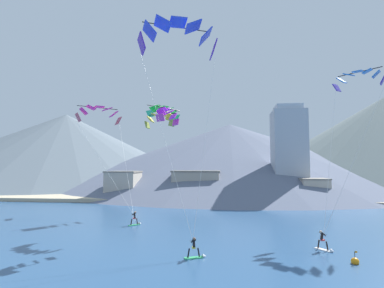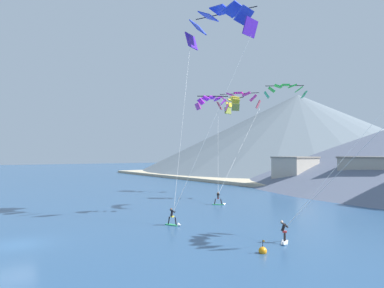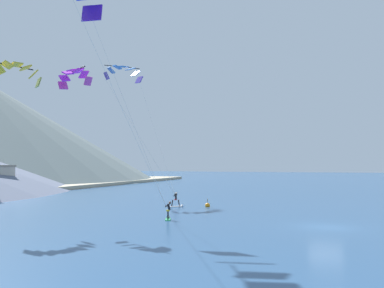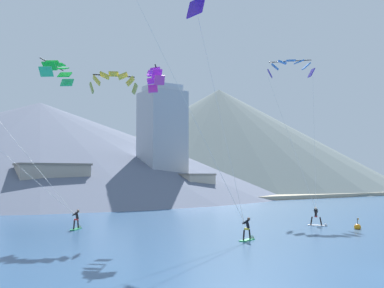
{
  "view_description": "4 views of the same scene",
  "coord_description": "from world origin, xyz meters",
  "px_view_note": "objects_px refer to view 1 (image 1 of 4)",
  "views": [
    {
      "loc": [
        2.43,
        -10.13,
        6.98
      ],
      "look_at": [
        -0.9,
        19.53,
        9.22
      ],
      "focal_mm": 28.0,
      "sensor_mm": 36.0,
      "label": 1
    },
    {
      "loc": [
        29.73,
        -4.83,
        6.68
      ],
      "look_at": [
        3.02,
        13.24,
        7.46
      ],
      "focal_mm": 35.0,
      "sensor_mm": 36.0,
      "label": 2
    },
    {
      "loc": [
        -34.73,
        -1.17,
        4.96
      ],
      "look_at": [
        1.79,
        11.54,
        6.67
      ],
      "focal_mm": 40.0,
      "sensor_mm": 36.0,
      "label": 3
    },
    {
      "loc": [
        -18.78,
        -10.41,
        4.6
      ],
      "look_at": [
        -1.34,
        18.28,
        6.94
      ],
      "focal_mm": 40.0,
      "sensor_mm": 36.0,
      "label": 4
    }
  ],
  "objects_px": {
    "parafoil_kite_distant_mid_solo": "(163,111)",
    "race_marker_buoy": "(355,262)",
    "kitesurfer_near_lead": "(325,245)",
    "parafoil_kite_near_trail": "(178,34)",
    "kitesurfer_near_trail": "(197,252)",
    "parafoil_kite_mid_center": "(99,113)",
    "parafoil_kite_near_lead": "(358,78)",
    "parafoil_kite_distant_low_drift": "(160,118)",
    "parafoil_kite_distant_high_outer": "(167,114)",
    "kitesurfer_mid_center": "(136,221)"
  },
  "relations": [
    {
      "from": "parafoil_kite_mid_center",
      "to": "parafoil_kite_distant_low_drift",
      "type": "distance_m",
      "value": 18.47
    },
    {
      "from": "parafoil_kite_near_lead",
      "to": "kitesurfer_near_trail",
      "type": "bearing_deg",
      "value": -141.96
    },
    {
      "from": "parafoil_kite_mid_center",
      "to": "parafoil_kite_distant_mid_solo",
      "type": "relative_size",
      "value": 2.8
    },
    {
      "from": "kitesurfer_mid_center",
      "to": "parafoil_kite_near_lead",
      "type": "height_order",
      "value": "parafoil_kite_near_lead"
    },
    {
      "from": "kitesurfer_mid_center",
      "to": "parafoil_kite_distant_mid_solo",
      "type": "relative_size",
      "value": 0.31
    },
    {
      "from": "parafoil_kite_distant_high_outer",
      "to": "parafoil_kite_distant_low_drift",
      "type": "relative_size",
      "value": 0.94
    },
    {
      "from": "parafoil_kite_mid_center",
      "to": "parafoil_kite_distant_high_outer",
      "type": "bearing_deg",
      "value": -48.64
    },
    {
      "from": "kitesurfer_near_lead",
      "to": "kitesurfer_mid_center",
      "type": "height_order",
      "value": "same"
    },
    {
      "from": "parafoil_kite_mid_center",
      "to": "kitesurfer_mid_center",
      "type": "bearing_deg",
      "value": -49.92
    },
    {
      "from": "kitesurfer_mid_center",
      "to": "parafoil_kite_mid_center",
      "type": "relative_size",
      "value": 0.11
    },
    {
      "from": "race_marker_buoy",
      "to": "kitesurfer_near_trail",
      "type": "bearing_deg",
      "value": 179.65
    },
    {
      "from": "kitesurfer_near_trail",
      "to": "parafoil_kite_near_trail",
      "type": "height_order",
      "value": "parafoil_kite_near_trail"
    },
    {
      "from": "kitesurfer_near_trail",
      "to": "parafoil_kite_distant_low_drift",
      "type": "xyz_separation_m",
      "value": [
        -5.54,
        11.8,
        12.37
      ]
    },
    {
      "from": "kitesurfer_near_lead",
      "to": "parafoil_kite_distant_high_outer",
      "type": "relative_size",
      "value": 0.45
    },
    {
      "from": "kitesurfer_near_trail",
      "to": "kitesurfer_mid_center",
      "type": "relative_size",
      "value": 1.02
    },
    {
      "from": "parafoil_kite_near_trail",
      "to": "race_marker_buoy",
      "type": "height_order",
      "value": "parafoil_kite_near_trail"
    },
    {
      "from": "kitesurfer_near_lead",
      "to": "kitesurfer_mid_center",
      "type": "bearing_deg",
      "value": 154.81
    },
    {
      "from": "kitesurfer_near_trail",
      "to": "parafoil_kite_distant_high_outer",
      "type": "height_order",
      "value": "parafoil_kite_distant_high_outer"
    },
    {
      "from": "kitesurfer_near_lead",
      "to": "parafoil_kite_near_trail",
      "type": "distance_m",
      "value": 24.93
    },
    {
      "from": "kitesurfer_near_lead",
      "to": "parafoil_kite_distant_mid_solo",
      "type": "xyz_separation_m",
      "value": [
        -18.04,
        20.34,
        15.43
      ]
    },
    {
      "from": "parafoil_kite_distant_low_drift",
      "to": "parafoil_kite_near_lead",
      "type": "bearing_deg",
      "value": 6.13
    },
    {
      "from": "parafoil_kite_near_trail",
      "to": "race_marker_buoy",
      "type": "distance_m",
      "value": 26.52
    },
    {
      "from": "kitesurfer_near_trail",
      "to": "parafoil_kite_mid_center",
      "type": "xyz_separation_m",
      "value": [
        -18.77,
        24.29,
        15.49
      ]
    },
    {
      "from": "kitesurfer_near_lead",
      "to": "parafoil_kite_near_trail",
      "type": "xyz_separation_m",
      "value": [
        -13.12,
        4.41,
        20.73
      ]
    },
    {
      "from": "parafoil_kite_near_trail",
      "to": "parafoil_kite_distant_high_outer",
      "type": "bearing_deg",
      "value": -163.44
    },
    {
      "from": "parafoil_kite_near_trail",
      "to": "parafoil_kite_distant_high_outer",
      "type": "xyz_separation_m",
      "value": [
        -1.07,
        -0.32,
        -8.77
      ]
    },
    {
      "from": "kitesurfer_near_trail",
      "to": "parafoil_kite_near_lead",
      "type": "bearing_deg",
      "value": 38.04
    },
    {
      "from": "parafoil_kite_distant_mid_solo",
      "to": "race_marker_buoy",
      "type": "bearing_deg",
      "value": -51.0
    },
    {
      "from": "kitesurfer_mid_center",
      "to": "parafoil_kite_mid_center",
      "type": "height_order",
      "value": "parafoil_kite_mid_center"
    },
    {
      "from": "kitesurfer_mid_center",
      "to": "race_marker_buoy",
      "type": "distance_m",
      "value": 23.31
    },
    {
      "from": "kitesurfer_near_trail",
      "to": "kitesurfer_mid_center",
      "type": "xyz_separation_m",
      "value": [
        -8.46,
        12.04,
        0.03
      ]
    },
    {
      "from": "kitesurfer_near_lead",
      "to": "kitesurfer_near_trail",
      "type": "height_order",
      "value": "kitesurfer_near_lead"
    },
    {
      "from": "parafoil_kite_near_trail",
      "to": "parafoil_kite_distant_mid_solo",
      "type": "distance_m",
      "value": 17.49
    },
    {
      "from": "parafoil_kite_near_lead",
      "to": "race_marker_buoy",
      "type": "bearing_deg",
      "value": -115.55
    },
    {
      "from": "parafoil_kite_near_lead",
      "to": "parafoil_kite_mid_center",
      "type": "relative_size",
      "value": 1.1
    },
    {
      "from": "parafoil_kite_mid_center",
      "to": "parafoil_kite_near_lead",
      "type": "bearing_deg",
      "value": -14.96
    },
    {
      "from": "kitesurfer_near_lead",
      "to": "parafoil_kite_mid_center",
      "type": "relative_size",
      "value": 0.11
    },
    {
      "from": "kitesurfer_mid_center",
      "to": "parafoil_kite_near_trail",
      "type": "bearing_deg",
      "value": -37.84
    },
    {
      "from": "parafoil_kite_near_lead",
      "to": "parafoil_kite_near_trail",
      "type": "relative_size",
      "value": 0.81
    },
    {
      "from": "parafoil_kite_distant_mid_solo",
      "to": "race_marker_buoy",
      "type": "height_order",
      "value": "parafoil_kite_distant_mid_solo"
    },
    {
      "from": "kitesurfer_near_lead",
      "to": "parafoil_kite_near_trail",
      "type": "height_order",
      "value": "parafoil_kite_near_trail"
    },
    {
      "from": "parafoil_kite_mid_center",
      "to": "parafoil_kite_distant_high_outer",
      "type": "relative_size",
      "value": 4.09
    },
    {
      "from": "parafoil_kite_near_trail",
      "to": "parafoil_kite_distant_mid_solo",
      "type": "bearing_deg",
      "value": 107.15
    },
    {
      "from": "kitesurfer_near_trail",
      "to": "race_marker_buoy",
      "type": "xyz_separation_m",
      "value": [
        11.46,
        -0.07,
        -0.31
      ]
    },
    {
      "from": "parafoil_kite_mid_center",
      "to": "race_marker_buoy",
      "type": "distance_m",
      "value": 41.92
    },
    {
      "from": "parafoil_kite_near_lead",
      "to": "parafoil_kite_mid_center",
      "type": "bearing_deg",
      "value": 165.04
    },
    {
      "from": "kitesurfer_near_trail",
      "to": "kitesurfer_near_lead",
      "type": "bearing_deg",
      "value": 16.89
    },
    {
      "from": "parafoil_kite_near_trail",
      "to": "parafoil_kite_distant_mid_solo",
      "type": "height_order",
      "value": "parafoil_kite_near_trail"
    },
    {
      "from": "parafoil_kite_near_lead",
      "to": "parafoil_kite_mid_center",
      "type": "distance_m",
      "value": 38.48
    },
    {
      "from": "parafoil_kite_near_lead",
      "to": "parafoil_kite_distant_low_drift",
      "type": "distance_m",
      "value": 24.53
    }
  ]
}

